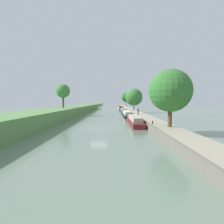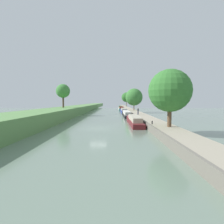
{
  "view_description": "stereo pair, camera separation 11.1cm",
  "coord_description": "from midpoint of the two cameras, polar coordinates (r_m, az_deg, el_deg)",
  "views": [
    {
      "loc": [
        2.32,
        -27.02,
        4.11
      ],
      "look_at": [
        1.81,
        24.59,
        1.0
      ],
      "focal_mm": 28.92,
      "sensor_mm": 36.0,
      "label": 1
    },
    {
      "loc": [
        2.43,
        -27.02,
        4.11
      ],
      "look_at": [
        1.81,
        24.59,
        1.0
      ],
      "focal_mm": 28.92,
      "sensor_mm": 36.0,
      "label": 2
    }
  ],
  "objects": [
    {
      "name": "narrowboat_teal",
      "position": [
        84.17,
        3.02,
        1.06
      ],
      "size": [
        2.09,
        11.66,
        2.13
      ],
      "color": "#195B60",
      "rests_on": "ground_plane"
    },
    {
      "name": "mooring_bollard_near",
      "position": [
        25.8,
        12.69,
        -3.25
      ],
      "size": [
        0.16,
        0.16,
        0.45
      ],
      "color": "black",
      "rests_on": "right_towpath"
    },
    {
      "name": "tree_leftbank_downstream",
      "position": [
        52.31,
        -15.16,
        6.4
      ],
      "size": [
        3.84,
        3.84,
        6.55
      ],
      "color": "#4C3828",
      "rests_on": "left_grassy_bank"
    },
    {
      "name": "tree_rightbank_near",
      "position": [
        23.53,
        17.96,
        6.42
      ],
      "size": [
        5.29,
        5.29,
        7.15
      ],
      "color": "brown",
      "rests_on": "right_towpath"
    },
    {
      "name": "narrowboat_blue",
      "position": [
        68.15,
        3.68,
        0.5
      ],
      "size": [
        1.89,
        16.98,
        1.98
      ],
      "color": "#283D93",
      "rests_on": "ground_plane"
    },
    {
      "name": "tree_rightbank_midfar",
      "position": [
        108.68,
        4.62,
        4.67
      ],
      "size": [
        5.81,
        5.81,
        8.45
      ],
      "color": "brown",
      "rests_on": "right_towpath"
    },
    {
      "name": "tree_rightbank_midnear",
      "position": [
        64.58,
        7.02,
        4.7
      ],
      "size": [
        6.07,
        6.07,
        7.69
      ],
      "color": "brown",
      "rests_on": "right_towpath"
    },
    {
      "name": "narrowboat_black",
      "position": [
        50.15,
        4.65,
        -0.59
      ],
      "size": [
        1.87,
        16.86,
        2.04
      ],
      "color": "black",
      "rests_on": "ground_plane"
    },
    {
      "name": "stone_quay",
      "position": [
        27.7,
        10.97,
        -4.14
      ],
      "size": [
        0.25,
        260.0,
        0.96
      ],
      "color": "#6B665B",
      "rests_on": "ground_plane"
    },
    {
      "name": "ground_plane",
      "position": [
        27.43,
        -4.3,
        -5.17
      ],
      "size": [
        160.0,
        160.0,
        0.0
      ],
      "primitive_type": "plane",
      "color": "slate"
    },
    {
      "name": "narrowboat_maroon",
      "position": [
        32.96,
        7.04,
        -2.64
      ],
      "size": [
        1.82,
        14.18,
        2.0
      ],
      "color": "maroon",
      "rests_on": "ground_plane"
    },
    {
      "name": "person_walking",
      "position": [
        43.5,
        8.31,
        0.35
      ],
      "size": [
        0.34,
        0.34,
        1.66
      ],
      "color": "#282D42",
      "rests_on": "right_towpath"
    },
    {
      "name": "left_grassy_bank",
      "position": [
        30.42,
        -26.04,
        -2.46
      ],
      "size": [
        7.74,
        260.0,
        2.33
      ],
      "color": "#5B894C",
      "rests_on": "ground_plane"
    },
    {
      "name": "mooring_bollard_far",
      "position": [
        104.73,
        3.63,
        1.81
      ],
      "size": [
        0.16,
        0.16,
        0.45
      ],
      "color": "black",
      "rests_on": "right_towpath"
    },
    {
      "name": "narrowboat_cream",
      "position": [
        98.25,
        2.71,
        1.4
      ],
      "size": [
        2.1,
        14.96,
        2.19
      ],
      "color": "beige",
      "rests_on": "ground_plane"
    },
    {
      "name": "right_towpath",
      "position": [
        28.05,
        14.31,
        -4.14
      ],
      "size": [
        3.07,
        260.0,
        0.91
      ],
      "color": "#9E937F",
      "rests_on": "ground_plane"
    }
  ]
}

